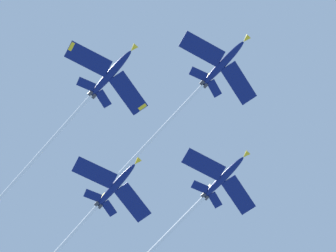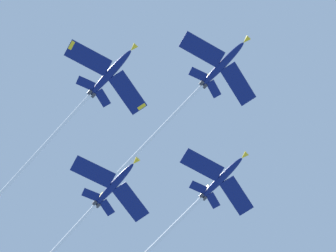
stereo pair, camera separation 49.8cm
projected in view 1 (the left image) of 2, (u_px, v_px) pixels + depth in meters
jet_lead at (208, 79)px, 142.12m from camera, size 28.95×29.76×7.44m
jet_left_wing at (205, 195)px, 148.96m from camera, size 28.20×28.89×6.97m
jet_right_wing at (92, 93)px, 139.74m from camera, size 31.84×33.23×8.46m
jet_slot at (101, 201)px, 147.48m from camera, size 27.79×29.20×7.53m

